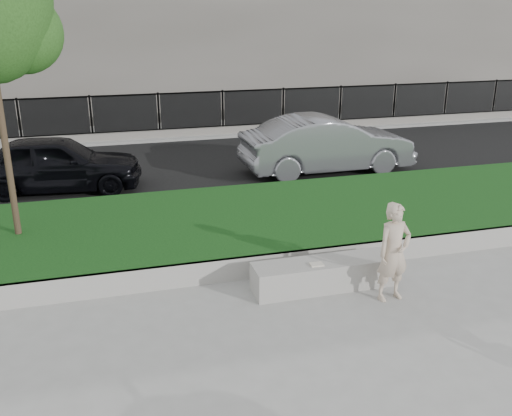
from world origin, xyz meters
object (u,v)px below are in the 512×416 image
object	(u,v)px
man	(394,252)
book	(317,264)
stone_bench	(323,274)
car_silver	(327,144)
car_dark	(56,163)

from	to	relation	value
man	book	xyz separation A→B (m)	(-1.04, 0.51, -0.30)
stone_bench	man	bearing A→B (deg)	-34.85
man	car_silver	xyz separation A→B (m)	(1.75, 6.90, 0.02)
car_dark	book	bearing A→B (deg)	-141.12
stone_bench	book	bearing A→B (deg)	-145.44
stone_bench	car_dark	world-z (taller)	car_dark
man	car_dark	bearing A→B (deg)	118.37
book	car_silver	size ratio (longest dim) A/B	0.04
man	car_dark	xyz separation A→B (m)	(-5.21, 7.10, -0.06)
stone_bench	car_silver	bearing A→B (deg)	67.19
book	car_silver	bearing A→B (deg)	67.76
book	car_silver	distance (m)	6.98
car_silver	stone_bench	bearing A→B (deg)	155.75
stone_bench	car_dark	xyz separation A→B (m)	(-4.32, 6.48, 0.49)
man	car_dark	distance (m)	8.80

